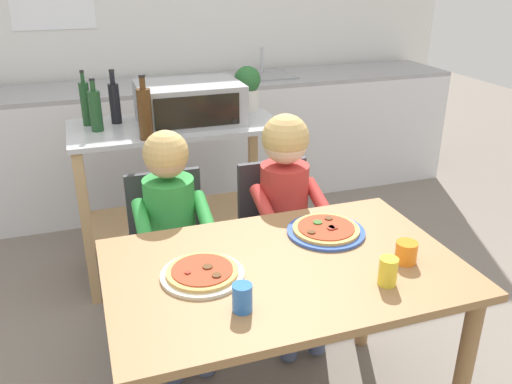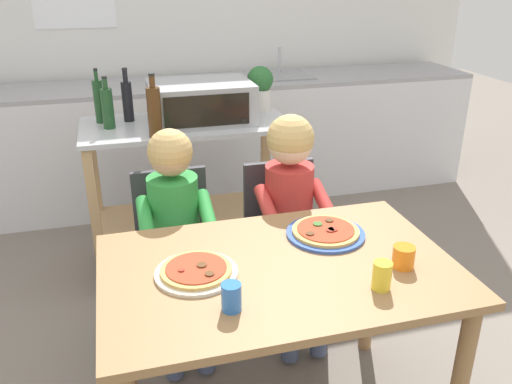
# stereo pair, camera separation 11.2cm
# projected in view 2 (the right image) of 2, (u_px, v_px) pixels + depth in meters

# --- Properties ---
(ground_plane) EXTENTS (10.67, 10.67, 0.00)m
(ground_plane) POSITION_uv_depth(u_px,v_px,m) (221.00, 281.00, 3.06)
(ground_plane) COLOR slate
(back_wall_tiled) EXTENTS (4.90, 0.14, 2.70)m
(back_wall_tiled) POSITION_uv_depth(u_px,v_px,m) (170.00, 10.00, 3.99)
(back_wall_tiled) COLOR white
(back_wall_tiled) RESTS_ON ground
(kitchen_counter) EXTENTS (4.41, 0.60, 1.09)m
(kitchen_counter) POSITION_uv_depth(u_px,v_px,m) (185.00, 142.00, 3.99)
(kitchen_counter) COLOR silver
(kitchen_counter) RESTS_ON ground
(kitchen_island_cart) EXTENTS (1.13, 0.55, 0.88)m
(kitchen_island_cart) POSITION_uv_depth(u_px,v_px,m) (189.00, 172.00, 3.02)
(kitchen_island_cart) COLOR #B7BABF
(kitchen_island_cart) RESTS_ON ground
(toaster_oven) EXTENTS (0.55, 0.41, 0.21)m
(toaster_oven) POSITION_uv_depth(u_px,v_px,m) (201.00, 102.00, 2.89)
(toaster_oven) COLOR #999BA0
(toaster_oven) RESTS_ON kitchen_island_cart
(bottle_brown_beer) EXTENTS (0.05, 0.05, 0.29)m
(bottle_brown_beer) POSITION_uv_depth(u_px,v_px,m) (99.00, 101.00, 2.86)
(bottle_brown_beer) COLOR #1E4723
(bottle_brown_beer) RESTS_ON kitchen_island_cart
(bottle_slim_sauce) EXTENTS (0.06, 0.06, 0.29)m
(bottle_slim_sauce) POSITION_uv_depth(u_px,v_px,m) (127.00, 100.00, 2.89)
(bottle_slim_sauce) COLOR black
(bottle_slim_sauce) RESTS_ON kitchen_island_cart
(bottle_clear_vinegar) EXTENTS (0.06, 0.06, 0.27)m
(bottle_clear_vinegar) POSITION_uv_depth(u_px,v_px,m) (108.00, 107.00, 2.76)
(bottle_clear_vinegar) COLOR #1E4723
(bottle_clear_vinegar) RESTS_ON kitchen_island_cart
(bottle_squat_spirits) EXTENTS (0.07, 0.07, 0.32)m
(bottle_squat_spirits) POSITION_uv_depth(u_px,v_px,m) (154.00, 111.00, 2.61)
(bottle_squat_spirits) COLOR #4C2D14
(bottle_squat_spirits) RESTS_ON kitchen_island_cart
(potted_herb_plant) EXTENTS (0.15, 0.15, 0.26)m
(potted_herb_plant) POSITION_uv_depth(u_px,v_px,m) (260.00, 87.00, 3.09)
(potted_herb_plant) COLOR beige
(potted_herb_plant) RESTS_ON kitchen_island_cart
(dining_table) EXTENTS (1.21, 0.78, 0.73)m
(dining_table) POSITION_uv_depth(u_px,v_px,m) (279.00, 293.00, 1.87)
(dining_table) COLOR olive
(dining_table) RESTS_ON ground
(dining_chair_left) EXTENTS (0.36, 0.36, 0.81)m
(dining_chair_left) POSITION_uv_depth(u_px,v_px,m) (175.00, 245.00, 2.47)
(dining_chair_left) COLOR #333338
(dining_chair_left) RESTS_ON ground
(dining_chair_right) EXTENTS (0.36, 0.36, 0.81)m
(dining_chair_right) POSITION_uv_depth(u_px,v_px,m) (284.00, 234.00, 2.56)
(dining_chair_right) COLOR #333338
(dining_chair_right) RESTS_ON ground
(child_in_green_shirt) EXTENTS (0.32, 0.42, 1.04)m
(child_in_green_shirt) POSITION_uv_depth(u_px,v_px,m) (176.00, 219.00, 2.28)
(child_in_green_shirt) COLOR #424C6B
(child_in_green_shirt) RESTS_ON ground
(child_in_red_shirt) EXTENTS (0.32, 0.42, 1.07)m
(child_in_red_shirt) POSITION_uv_depth(u_px,v_px,m) (293.00, 201.00, 2.37)
(child_in_red_shirt) COLOR #424C6B
(child_in_red_shirt) RESTS_ON ground
(pizza_plate_cream) EXTENTS (0.28, 0.28, 0.03)m
(pizza_plate_cream) POSITION_uv_depth(u_px,v_px,m) (196.00, 271.00, 1.77)
(pizza_plate_cream) COLOR beige
(pizza_plate_cream) RESTS_ON dining_table
(pizza_plate_blue_rimmed) EXTENTS (0.30, 0.30, 0.03)m
(pizza_plate_blue_rimmed) POSITION_uv_depth(u_px,v_px,m) (326.00, 232.00, 2.02)
(pizza_plate_blue_rimmed) COLOR #3356B7
(pizza_plate_blue_rimmed) RESTS_ON dining_table
(drinking_cup_yellow) EXTENTS (0.06, 0.06, 0.09)m
(drinking_cup_yellow) POSITION_uv_depth(u_px,v_px,m) (382.00, 276.00, 1.68)
(drinking_cup_yellow) COLOR yellow
(drinking_cup_yellow) RESTS_ON dining_table
(drinking_cup_orange) EXTENTS (0.08, 0.08, 0.08)m
(drinking_cup_orange) POSITION_uv_depth(u_px,v_px,m) (404.00, 257.00, 1.80)
(drinking_cup_orange) COLOR orange
(drinking_cup_orange) RESTS_ON dining_table
(drinking_cup_blue) EXTENTS (0.06, 0.06, 0.09)m
(drinking_cup_blue) POSITION_uv_depth(u_px,v_px,m) (231.00, 297.00, 1.58)
(drinking_cup_blue) COLOR blue
(drinking_cup_blue) RESTS_ON dining_table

